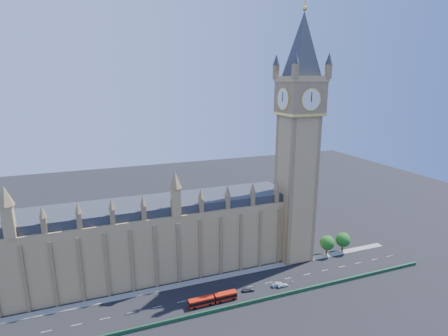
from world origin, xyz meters
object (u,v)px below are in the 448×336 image
object	(u,v)px
car_silver	(277,284)
car_white	(283,285)
red_bus	(213,299)
car_grey	(248,289)

from	to	relation	value
car_silver	car_white	size ratio (longest dim) A/B	1.03
red_bus	car_grey	world-z (taller)	red_bus
car_grey	car_silver	xyz separation A→B (m)	(10.89, -0.90, -0.02)
red_bus	car_silver	world-z (taller)	red_bus
car_white	car_grey	bearing A→B (deg)	82.16
car_grey	car_white	distance (m)	12.56
car_silver	car_white	distance (m)	1.77
car_grey	car_white	size ratio (longest dim) A/B	1.02
red_bus	car_white	distance (m)	25.99
car_grey	car_silver	distance (m)	10.92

